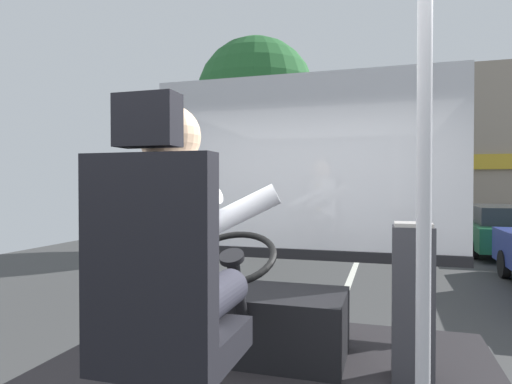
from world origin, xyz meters
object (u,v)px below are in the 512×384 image
object	(u,v)px
driver_seat	(163,312)
bus_driver	(177,246)
fare_box	(413,302)
steering_console	(256,320)
parked_car_green	(503,228)
handrail_pole	(424,185)

from	to	relation	value
driver_seat	bus_driver	distance (m)	0.25
bus_driver	fare_box	size ratio (longest dim) A/B	0.99
driver_seat	steering_console	world-z (taller)	driver_seat
parked_car_green	steering_console	bearing A→B (deg)	-109.88
driver_seat	handrail_pole	xyz separation A→B (m)	(0.89, -0.01, 0.46)
driver_seat	handrail_pole	distance (m)	1.00
fare_box	handrail_pole	bearing A→B (deg)	-91.63
bus_driver	fare_box	bearing A→B (deg)	46.74
bus_driver	handrail_pole	bearing A→B (deg)	-7.84
bus_driver	parked_car_green	size ratio (longest dim) A/B	0.19
bus_driver	steering_console	size ratio (longest dim) A/B	0.77
bus_driver	handrail_pole	world-z (taller)	handrail_pole
steering_console	handrail_pole	size ratio (longest dim) A/B	0.52
driver_seat	steering_console	bearing A→B (deg)	90.00
driver_seat	steering_console	size ratio (longest dim) A/B	1.25
steering_console	handrail_pole	world-z (taller)	handrail_pole
fare_box	bus_driver	bearing A→B (deg)	-133.26
steering_console	handrail_pole	distance (m)	1.70
driver_seat	handrail_pole	size ratio (longest dim) A/B	0.65
driver_seat	fare_box	bearing A→B (deg)	49.71
driver_seat	bus_driver	world-z (taller)	driver_seat
fare_box	steering_console	bearing A→B (deg)	174.25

